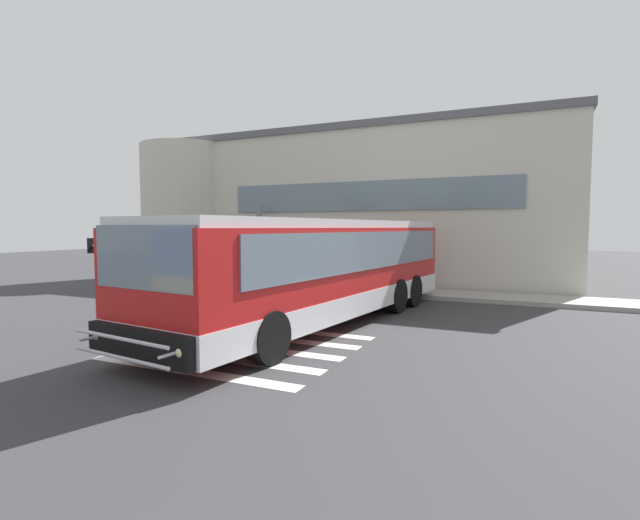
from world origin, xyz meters
TOP-DOWN VIEW (x-y plane):
  - ground_plane at (0.00, 0.00)m, footprint 80.00×90.00m
  - bay_paint_stripes at (2.00, -4.20)m, footprint 4.40×3.96m
  - terminal_building at (-0.67, 11.56)m, footprint 20.06×13.80m
  - boarding_curb at (0.00, 4.80)m, footprint 22.26×2.00m
  - entry_support_column at (-3.67, 5.40)m, footprint 0.28×0.28m
  - bus_main_foreground at (2.36, -1.23)m, footprint 4.32×11.79m
  - passenger_near_column at (-2.84, 5.02)m, footprint 0.49×0.52m
  - passenger_by_doorway at (-2.09, 4.57)m, footprint 0.56×0.34m
  - safety_bollard_yellow at (1.00, 3.60)m, footprint 0.18×0.18m

SIDE VIEW (x-z plane):
  - ground_plane at x=0.00m, z-range -0.02..0.00m
  - bay_paint_stripes at x=2.00m, z-range 0.00..0.01m
  - boarding_curb at x=0.00m, z-range 0.00..0.15m
  - safety_bollard_yellow at x=1.00m, z-range 0.00..0.90m
  - passenger_by_doorway at x=-2.09m, z-range 0.24..1.92m
  - passenger_near_column at x=-2.84m, z-range 0.28..1.95m
  - bus_main_foreground at x=2.36m, z-range -0.02..2.68m
  - entry_support_column at x=-3.67m, z-range 0.15..3.47m
  - terminal_building at x=-0.67m, z-range -0.01..6.88m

